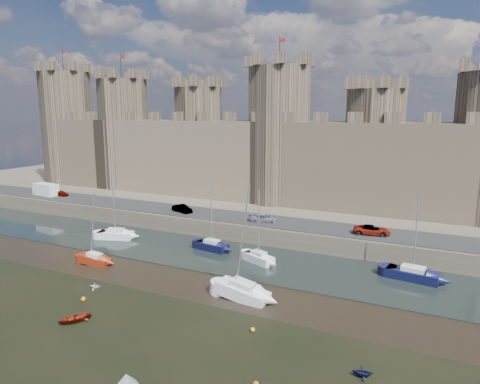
{
  "coord_description": "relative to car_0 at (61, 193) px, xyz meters",
  "views": [
    {
      "loc": [
        28.41,
        -21.87,
        18.19
      ],
      "look_at": [
        7.22,
        22.0,
        8.96
      ],
      "focal_mm": 32.0,
      "sensor_mm": 36.0,
      "label": 1
    }
  ],
  "objects": [
    {
      "name": "ground",
      "position": [
        35.98,
        -34.33,
        -3.04
      ],
      "size": [
        160.0,
        160.0,
        0.0
      ],
      "primitive_type": "plane",
      "color": "black",
      "rests_on": "ground"
    },
    {
      "name": "water_channel",
      "position": [
        35.98,
        -10.33,
        -3.0
      ],
      "size": [
        160.0,
        12.0,
        0.08
      ],
      "primitive_type": "cube",
      "color": "black",
      "rests_on": "ground"
    },
    {
      "name": "quay",
      "position": [
        35.98,
        25.67,
        -1.79
      ],
      "size": [
        160.0,
        60.0,
        2.5
      ],
      "primitive_type": "cube",
      "color": "#4C443A",
      "rests_on": "ground"
    },
    {
      "name": "road",
      "position": [
        35.98,
        -0.33,
        -0.49
      ],
      "size": [
        160.0,
        7.0,
        0.1
      ],
      "primitive_type": "cube",
      "color": "black",
      "rests_on": "quay"
    },
    {
      "name": "castle",
      "position": [
        35.35,
        13.67,
        8.63
      ],
      "size": [
        108.5,
        11.0,
        29.0
      ],
      "color": "#42382B",
      "rests_on": "quay"
    },
    {
      "name": "car_0",
      "position": [
        0.0,
        0.0,
        0.0
      ],
      "size": [
        3.33,
        1.74,
        1.08
      ],
      "primitive_type": "imported",
      "rotation": [
        0.0,
        0.0,
        1.42
      ],
      "color": "gray",
      "rests_on": "quay"
    },
    {
      "name": "car_1",
      "position": [
        27.73,
        -1.24,
        0.09
      ],
      "size": [
        4.03,
        2.52,
        1.25
      ],
      "primitive_type": "imported",
      "rotation": [
        0.0,
        0.0,
        1.23
      ],
      "color": "gray",
      "rests_on": "quay"
    },
    {
      "name": "car_2",
      "position": [
        41.58,
        -1.16,
        0.04
      ],
      "size": [
        4.3,
        2.61,
        1.17
      ],
      "primitive_type": "imported",
      "rotation": [
        0.0,
        0.0,
        1.83
      ],
      "color": "gray",
      "rests_on": "quay"
    },
    {
      "name": "car_3",
      "position": [
        56.61,
        -1.03,
        0.1
      ],
      "size": [
        4.86,
        2.8,
        1.27
      ],
      "primitive_type": "imported",
      "rotation": [
        0.0,
        0.0,
        1.73
      ],
      "color": "gray",
      "rests_on": "quay"
    },
    {
      "name": "van",
      "position": [
        -3.06,
        -0.83,
        0.6
      ],
      "size": [
        5.42,
        2.62,
        2.28
      ],
      "primitive_type": "cube",
      "rotation": [
        0.0,
        0.0,
        -0.1
      ],
      "color": "silver",
      "rests_on": "quay"
    },
    {
      "name": "sailboat_0",
      "position": [
        22.36,
        -10.53,
        -2.29
      ],
      "size": [
        5.37,
        3.41,
        9.38
      ],
      "rotation": [
        0.0,
        0.0,
        0.32
      ],
      "color": "white",
      "rests_on": "ground"
    },
    {
      "name": "sailboat_1",
      "position": [
        37.43,
        -8.96,
        -2.3
      ],
      "size": [
        4.7,
        2.37,
        9.0
      ],
      "rotation": [
        0.0,
        0.0,
        -0.14
      ],
      "color": "black",
      "rests_on": "ground"
    },
    {
      "name": "sailboat_2",
      "position": [
        44.88,
        -10.61,
        -2.3
      ],
      "size": [
        4.43,
        3.1,
        8.92
      ],
      "rotation": [
        0.0,
        0.0,
        -0.4
      ],
      "color": "white",
      "rests_on": "ground"
    },
    {
      "name": "sailboat_3",
      "position": [
        62.18,
        -8.24,
        -2.29
      ],
      "size": [
        5.65,
        2.83,
        9.5
      ],
      "rotation": [
        0.0,
        0.0,
        -0.14
      ],
      "color": "black",
      "rests_on": "ground"
    },
    {
      "name": "sailboat_4",
      "position": [
        27.26,
        -19.61,
        -2.36
      ],
      "size": [
        3.96,
        1.93,
        8.91
      ],
      "rotation": [
        0.0,
        0.0,
        0.12
      ],
      "color": "maroon",
      "rests_on": "ground"
    },
    {
      "name": "sailboat_5",
      "position": [
        47.47,
        -20.6,
        -2.23
      ],
      "size": [
        5.48,
        2.52,
        11.48
      ],
      "rotation": [
        0.0,
        0.0,
        -0.09
      ],
      "color": "white",
      "rests_on": "ground"
    },
    {
      "name": "dinghy_3",
      "position": [
        32.61,
        -25.1,
        -2.71
      ],
      "size": [
        1.37,
        1.23,
        0.66
      ],
      "primitive_type": "imported",
      "rotation": [
        1.57,
        0.0,
        1.7
      ],
      "color": "white",
      "rests_on": "ground"
    },
    {
      "name": "dinghy_4",
      "position": [
        36.14,
        -31.23,
        -2.75
      ],
      "size": [
        3.07,
        3.43,
        0.58
      ],
      "primitive_type": "imported",
      "rotation": [
        1.57,
        0.0,
        5.81
      ],
      "color": "maroon",
      "rests_on": "ground"
    },
    {
      "name": "dinghy_7",
      "position": [
        60.4,
        -28.38,
        -2.67
      ],
      "size": [
        1.68,
        1.55,
        0.73
      ],
      "primitive_type": "imported",
      "rotation": [
        1.57,
        0.0,
        1.86
      ],
      "color": "black",
      "rests_on": "ground"
    },
    {
      "name": "buoy_1",
      "position": [
        33.79,
        -27.86,
        -2.8
      ],
      "size": [
        0.48,
        0.48,
        0.48
      ],
      "primitive_type": "sphere",
      "color": "orange",
      "rests_on": "ground"
    },
    {
      "name": "buoy_3",
      "position": [
        51.02,
        -26.06,
        -2.83
      ],
      "size": [
        0.41,
        0.41,
        0.41
      ],
      "primitive_type": "sphere",
      "color": "orange",
      "rests_on": "ground"
    },
    {
      "name": "buoy_5",
      "position": [
        54.16,
        -32.58,
        -2.84
      ],
      "size": [
        0.41,
        0.41,
        0.41
      ],
      "primitive_type": "sphere",
      "color": "#D06509",
      "rests_on": "ground"
    }
  ]
}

